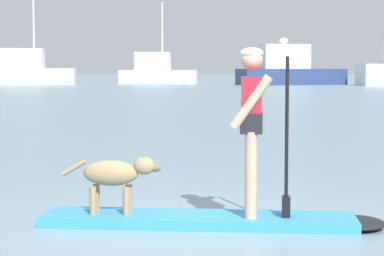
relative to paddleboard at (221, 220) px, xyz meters
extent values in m
plane|color=slate|center=(-0.22, 0.04, -0.05)|extent=(400.00, 400.00, 0.00)
cube|color=#338CD8|center=(-0.22, 0.04, 0.00)|extent=(3.22, 1.15, 0.10)
ellipsoid|color=black|center=(1.33, -0.21, 0.00)|extent=(0.65, 0.71, 0.10)
cylinder|color=tan|center=(0.32, 0.08, 0.48)|extent=(0.12, 0.12, 0.86)
cylinder|color=tan|center=(0.28, -0.18, 0.48)|extent=(0.12, 0.12, 0.86)
cube|color=black|center=(0.30, -0.05, 0.99)|extent=(0.27, 0.39, 0.20)
cube|color=#B21E2D|center=(0.30, -0.05, 1.18)|extent=(0.25, 0.37, 0.54)
sphere|color=tan|center=(0.30, -0.05, 1.62)|extent=(0.22, 0.22, 0.22)
ellipsoid|color=white|center=(0.30, -0.05, 1.68)|extent=(0.23, 0.23, 0.11)
cylinder|color=tan|center=(0.33, 0.14, 1.20)|extent=(0.43, 0.15, 0.54)
cylinder|color=tan|center=(0.27, -0.23, 1.20)|extent=(0.43, 0.15, 0.54)
cylinder|color=black|center=(0.64, -0.10, 0.85)|extent=(0.04, 0.04, 1.60)
cube|color=black|center=(0.64, -0.10, 0.15)|extent=(0.11, 0.19, 0.20)
ellipsoid|color=#997A51|center=(-1.11, 0.18, 0.46)|extent=(0.60, 0.31, 0.26)
ellipsoid|color=#997A51|center=(-0.77, 0.12, 0.54)|extent=(0.24, 0.19, 0.18)
ellipsoid|color=brown|center=(-0.66, 0.10, 0.52)|extent=(0.13, 0.10, 0.08)
cylinder|color=#997A51|center=(-1.49, 0.24, 0.51)|extent=(0.27, 0.09, 0.18)
cylinder|color=#997A51|center=(-0.93, 0.22, 0.19)|extent=(0.07, 0.07, 0.28)
cylinder|color=#997A51|center=(-0.95, 0.07, 0.19)|extent=(0.07, 0.07, 0.28)
cylinder|color=#997A51|center=(-1.27, 0.28, 0.19)|extent=(0.07, 0.07, 0.28)
cylinder|color=#997A51|center=(-1.29, 0.13, 0.19)|extent=(0.07, 0.07, 0.28)
cube|color=silver|center=(-12.25, 66.96, 0.76)|extent=(9.12, 2.92, 1.63)
cube|color=silver|center=(-12.93, 66.96, 2.56)|extent=(4.11, 2.18, 1.96)
cylinder|color=silver|center=(-11.79, 66.96, 6.63)|extent=(0.20, 0.20, 10.11)
cylinder|color=silver|center=(-12.93, 66.96, 2.78)|extent=(3.19, 0.15, 0.14)
cube|color=white|center=(0.74, 71.23, 0.66)|extent=(8.57, 4.21, 1.42)
cube|color=silver|center=(0.12, 71.23, 2.33)|extent=(3.99, 2.80, 1.92)
cylinder|color=silver|center=(1.15, 71.23, 4.99)|extent=(0.20, 0.20, 7.24)
cylinder|color=silver|center=(0.12, 71.23, 2.57)|extent=(2.87, 0.55, 0.14)
cube|color=navy|center=(13.61, 63.66, 0.72)|extent=(10.90, 5.49, 1.55)
cube|color=silver|center=(12.82, 63.66, 2.69)|extent=(5.11, 3.50, 2.39)
ellipsoid|color=white|center=(12.82, 63.66, 4.24)|extent=(0.90, 0.90, 0.60)
camera|label=1|loc=(-0.76, -7.21, 1.52)|focal=68.21mm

